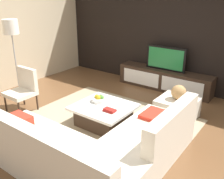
{
  "coord_description": "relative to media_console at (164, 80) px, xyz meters",
  "views": [
    {
      "loc": [
        2.45,
        -3.11,
        2.32
      ],
      "look_at": [
        -0.17,
        0.45,
        0.57
      ],
      "focal_mm": 40.41,
      "sensor_mm": 36.0,
      "label": 1
    }
  ],
  "objects": [
    {
      "name": "media_console",
      "position": [
        0.0,
        0.0,
        0.0
      ],
      "size": [
        2.36,
        0.45,
        0.5
      ],
      "color": "#332319",
      "rests_on": "ground"
    },
    {
      "name": "sectional_couch",
      "position": [
        0.51,
        -3.3,
        0.03
      ],
      "size": [
        2.42,
        2.29,
        0.83
      ],
      "color": "beige",
      "rests_on": "ground"
    },
    {
      "name": "ottoman",
      "position": [
        0.88,
        -1.27,
        -0.05
      ],
      "size": [
        0.7,
        0.7,
        0.4
      ],
      "primitive_type": "cube",
      "color": "beige",
      "rests_on": "ground"
    },
    {
      "name": "accent_chair_near",
      "position": [
        -1.81,
        -2.75,
        0.24
      ],
      "size": [
        0.54,
        0.51,
        0.87
      ],
      "rotation": [
        0.0,
        0.0,
        0.14
      ],
      "color": "#332319",
      "rests_on": "ground"
    },
    {
      "name": "ground_plane",
      "position": [
        0.0,
        -2.4,
        -0.25
      ],
      "size": [
        14.0,
        14.0,
        0.0
      ],
      "primitive_type": "plane",
      "color": "brown"
    },
    {
      "name": "feature_wall_back",
      "position": [
        0.0,
        0.3,
        1.15
      ],
      "size": [
        6.4,
        0.12,
        2.8
      ],
      "primitive_type": "cube",
      "color": "black",
      "rests_on": "ground"
    },
    {
      "name": "coffee_table",
      "position": [
        -0.1,
        -2.3,
        -0.05
      ],
      "size": [
        1.01,
        0.93,
        0.38
      ],
      "color": "#332319",
      "rests_on": "ground"
    },
    {
      "name": "book_stack",
      "position": [
        0.12,
        -2.41,
        0.15
      ],
      "size": [
        0.22,
        0.14,
        0.05
      ],
      "color": "maroon",
      "rests_on": "coffee_table"
    },
    {
      "name": "floor_lamp",
      "position": [
        -2.62,
        -2.33,
        1.22
      ],
      "size": [
        0.33,
        0.33,
        1.74
      ],
      "color": "#A5A5AA",
      "rests_on": "ground"
    },
    {
      "name": "decorative_ball",
      "position": [
        0.88,
        -1.27,
        0.29
      ],
      "size": [
        0.28,
        0.28,
        0.28
      ],
      "primitive_type": "sphere",
      "color": "#AD8451",
      "rests_on": "ottoman"
    },
    {
      "name": "side_wall_left",
      "position": [
        -3.2,
        -2.2,
        1.15
      ],
      "size": [
        0.12,
        5.2,
        2.8
      ],
      "primitive_type": "cube",
      "color": "beige",
      "rests_on": "ground"
    },
    {
      "name": "fruit_bowl",
      "position": [
        -0.28,
        -2.2,
        0.18
      ],
      "size": [
        0.28,
        0.28,
        0.14
      ],
      "color": "silver",
      "rests_on": "coffee_table"
    },
    {
      "name": "area_rug",
      "position": [
        -0.1,
        -2.4,
        -0.24
      ],
      "size": [
        3.02,
        2.77,
        0.01
      ],
      "primitive_type": "cube",
      "color": "tan",
      "rests_on": "ground"
    },
    {
      "name": "television",
      "position": [
        0.0,
        0.0,
        0.54
      ],
      "size": [
        1.0,
        0.06,
        0.58
      ],
      "color": "black",
      "rests_on": "media_console"
    }
  ]
}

